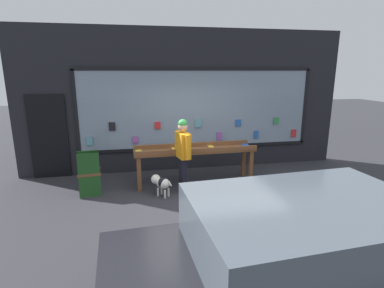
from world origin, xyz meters
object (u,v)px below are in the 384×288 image
at_px(small_dog, 161,182).
at_px(sandwich_board_sign, 89,172).
at_px(person_browsing, 183,150).
at_px(parked_car, 304,260).
at_px(display_table_main, 195,153).

xyz_separation_m(small_dog, sandwich_board_sign, (-1.55, 0.50, 0.17)).
bearing_deg(person_browsing, sandwich_board_sign, 69.52).
bearing_deg(person_browsing, parked_car, 178.65).
height_order(person_browsing, small_dog, person_browsing).
relative_size(display_table_main, small_dog, 6.32).
relative_size(display_table_main, sandwich_board_sign, 3.10).
xyz_separation_m(display_table_main, sandwich_board_sign, (-2.42, -0.13, -0.29)).
height_order(display_table_main, sandwich_board_sign, sandwich_board_sign).
distance_m(display_table_main, parked_car, 4.27).
height_order(small_dog, sandwich_board_sign, sandwich_board_sign).
bearing_deg(sandwich_board_sign, small_dog, -25.54).
height_order(display_table_main, person_browsing, person_browsing).
height_order(sandwich_board_sign, parked_car, parked_car).
bearing_deg(small_dog, display_table_main, -97.58).
xyz_separation_m(display_table_main, person_browsing, (-0.36, -0.47, 0.20)).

